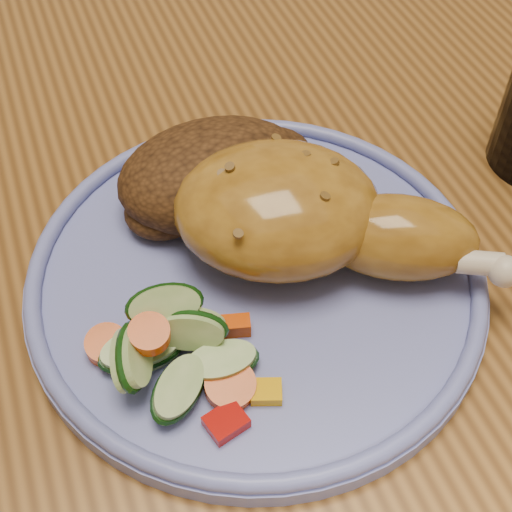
# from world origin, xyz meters

# --- Properties ---
(dining_table) EXTENTS (0.90, 1.40, 0.75)m
(dining_table) POSITION_xyz_m (0.00, 0.00, 0.67)
(dining_table) COLOR brown
(dining_table) RESTS_ON ground
(chair_far) EXTENTS (0.42, 0.42, 0.91)m
(chair_far) POSITION_xyz_m (0.00, 0.63, 0.49)
(chair_far) COLOR #4C2D16
(chair_far) RESTS_ON ground
(plate) EXTENTS (0.27, 0.27, 0.01)m
(plate) POSITION_xyz_m (-0.02, -0.09, 0.76)
(plate) COLOR #6670BB
(plate) RESTS_ON dining_table
(plate_rim) EXTENTS (0.27, 0.27, 0.01)m
(plate_rim) POSITION_xyz_m (-0.02, -0.09, 0.77)
(plate_rim) COLOR #6670BB
(plate_rim) RESTS_ON plate
(chicken_leg) EXTENTS (0.19, 0.16, 0.06)m
(chicken_leg) POSITION_xyz_m (0.02, -0.08, 0.79)
(chicken_leg) COLOR #A57222
(chicken_leg) RESTS_ON plate
(rice_pilaf) EXTENTS (0.13, 0.09, 0.05)m
(rice_pilaf) POSITION_xyz_m (-0.02, -0.02, 0.78)
(rice_pilaf) COLOR #442811
(rice_pilaf) RESTS_ON plate
(vegetable_pile) EXTENTS (0.09, 0.09, 0.05)m
(vegetable_pile) POSITION_xyz_m (-0.08, -0.13, 0.77)
(vegetable_pile) COLOR #A50A05
(vegetable_pile) RESTS_ON plate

